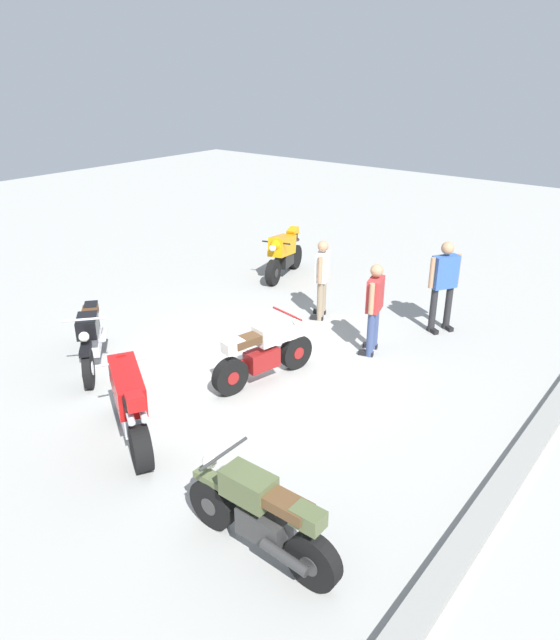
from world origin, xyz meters
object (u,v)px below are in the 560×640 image
(motorcycle_black_cruiser, at_px, (91,338))
(person_in_red_shirt, at_px, (374,304))
(motorcycle_olive_vintage, at_px, (261,517))
(motorcycle_orange_sportbike, at_px, (284,253))
(person_in_blue_shirt, at_px, (444,280))
(motorcycle_red_sportbike, at_px, (130,402))
(person_in_white_shirt, at_px, (322,275))
(motorcycle_cream_vintage, at_px, (263,353))

(motorcycle_black_cruiser, distance_m, person_in_red_shirt, 4.88)
(motorcycle_black_cruiser, bearing_deg, motorcycle_olive_vintage, 23.35)
(motorcycle_orange_sportbike, height_order, person_in_blue_shirt, person_in_blue_shirt)
(motorcycle_olive_vintage, bearing_deg, motorcycle_red_sportbike, -10.42)
(motorcycle_orange_sportbike, distance_m, person_in_white_shirt, 2.65)
(motorcycle_red_sportbike, bearing_deg, person_in_white_shirt, -55.98)
(person_in_white_shirt, bearing_deg, person_in_red_shirt, 130.37)
(motorcycle_red_sportbike, relative_size, person_in_blue_shirt, 1.01)
(motorcycle_cream_vintage, bearing_deg, person_in_blue_shirt, -8.99)
(motorcycle_cream_vintage, distance_m, person_in_white_shirt, 2.88)
(person_in_blue_shirt, bearing_deg, motorcycle_red_sportbike, -76.65)
(motorcycle_cream_vintage, bearing_deg, person_in_white_shirt, 27.55)
(person_in_blue_shirt, bearing_deg, motorcycle_olive_vintage, -52.06)
(motorcycle_cream_vintage, xyz_separation_m, motorcycle_orange_sportbike, (-4.26, -2.92, 0.11))
(motorcycle_red_sportbike, distance_m, motorcycle_black_cruiser, 2.46)
(motorcycle_orange_sportbike, height_order, motorcycle_red_sportbike, same)
(person_in_blue_shirt, bearing_deg, motorcycle_orange_sportbike, -158.64)
(motorcycle_orange_sportbike, bearing_deg, motorcycle_olive_vintage, 20.21)
(motorcycle_olive_vintage, bearing_deg, person_in_blue_shirt, -81.71)
(motorcycle_red_sportbike, bearing_deg, person_in_red_shirt, -76.08)
(motorcycle_orange_sportbike, bearing_deg, motorcycle_red_sportbike, 4.87)
(motorcycle_orange_sportbike, bearing_deg, person_in_red_shirt, 42.68)
(person_in_red_shirt, bearing_deg, motorcycle_olive_vintage, 90.22)
(motorcycle_red_sportbike, height_order, person_in_blue_shirt, person_in_blue_shirt)
(motorcycle_red_sportbike, xyz_separation_m, person_in_red_shirt, (-4.37, 1.21, 0.35))
(motorcycle_cream_vintage, xyz_separation_m, person_in_red_shirt, (-1.99, 0.86, 0.45))
(person_in_red_shirt, bearing_deg, motorcycle_orange_sportbike, -47.96)
(motorcycle_orange_sportbike, distance_m, motorcycle_red_sportbike, 7.13)
(motorcycle_cream_vintage, bearing_deg, motorcycle_black_cruiser, 130.49)
(motorcycle_olive_vintage, bearing_deg, person_in_red_shirt, -72.97)
(motorcycle_black_cruiser, bearing_deg, person_in_white_shirt, 105.78)
(motorcycle_orange_sportbike, xyz_separation_m, person_in_white_shirt, (1.52, 2.16, 0.31))
(motorcycle_orange_sportbike, bearing_deg, person_in_blue_shirt, 65.54)
(motorcycle_olive_vintage, xyz_separation_m, person_in_red_shirt, (-4.86, -1.50, 0.45))
(person_in_red_shirt, height_order, person_in_blue_shirt, person_in_blue_shirt)
(motorcycle_red_sportbike, bearing_deg, person_in_blue_shirt, -76.77)
(motorcycle_cream_vintage, relative_size, person_in_white_shirt, 1.21)
(motorcycle_olive_vintage, xyz_separation_m, motorcycle_cream_vintage, (-2.88, -2.36, 0.00))
(person_in_white_shirt, bearing_deg, motorcycle_olive_vintage, 94.54)
(motorcycle_cream_vintage, relative_size, motorcycle_orange_sportbike, 1.01)
(motorcycle_cream_vintage, xyz_separation_m, motorcycle_red_sportbike, (2.38, -0.35, 0.11))
(motorcycle_red_sportbike, height_order, person_in_white_shirt, person_in_white_shirt)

